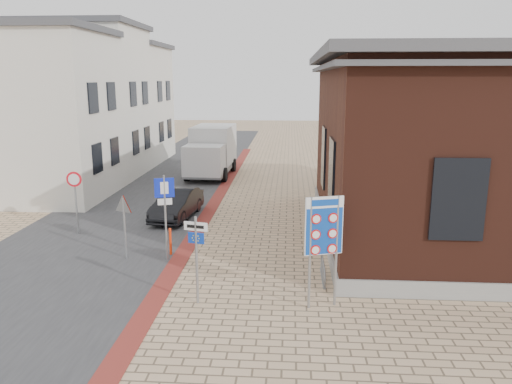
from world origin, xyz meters
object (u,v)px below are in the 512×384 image
(border_sign, at_px, (324,228))
(parking_sign, at_px, (165,202))
(bollard, at_px, (170,242))
(box_truck, at_px, (211,151))
(sedan, at_px, (177,204))
(essen_sign, at_px, (196,247))

(border_sign, height_order, parking_sign, border_sign)
(bollard, bearing_deg, box_truck, 93.22)
(parking_sign, height_order, bollard, parking_sign)
(sedan, height_order, parking_sign, parking_sign)
(border_sign, bearing_deg, essen_sign, 163.40)
(parking_sign, bearing_deg, essen_sign, -79.76)
(parking_sign, bearing_deg, bollard, 74.04)
(sedan, relative_size, border_sign, 1.26)
(essen_sign, xyz_separation_m, parking_sign, (-1.58, 3.07, 0.40))
(box_truck, relative_size, essen_sign, 2.43)
(box_truck, relative_size, parking_sign, 2.03)
(box_truck, bearing_deg, essen_sign, -80.03)
(sedan, bearing_deg, bollard, -73.64)
(sedan, height_order, essen_sign, essen_sign)
(sedan, distance_m, essen_sign, 8.61)
(sedan, relative_size, bollard, 4.00)
(box_truck, relative_size, border_sign, 1.96)
(bollard, bearing_deg, sedan, 99.96)
(box_truck, relative_size, bollard, 6.19)
(sedan, xyz_separation_m, essen_sign, (2.40, -8.21, 0.96))
(sedan, bearing_deg, essen_sign, -67.31)
(parking_sign, relative_size, bollard, 3.04)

